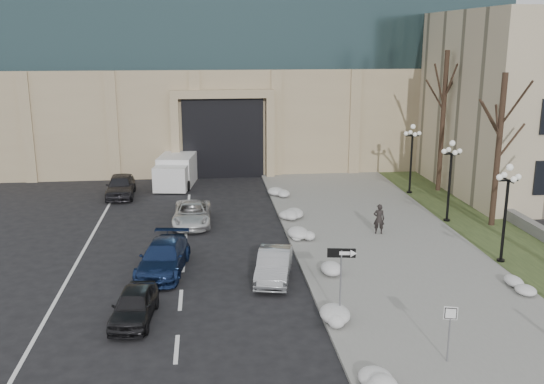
{
  "coord_description": "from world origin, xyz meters",
  "views": [
    {
      "loc": [
        -5.34,
        -12.85,
        10.27
      ],
      "look_at": [
        -2.39,
        13.51,
        3.5
      ],
      "focal_mm": 40.0,
      "sensor_mm": 36.0,
      "label": 1
    }
  ],
  "objects_px": {
    "car_e": "(121,186)",
    "pedestrian": "(379,219)",
    "lamppost_b": "(507,200)",
    "box_truck": "(178,169)",
    "lamppost_c": "(450,170)",
    "keep_sign": "(450,322)",
    "lamppost_d": "(412,149)",
    "one_way_sign": "(346,262)",
    "car_b": "(274,265)",
    "car_d": "(192,214)",
    "car_c": "(163,257)",
    "car_a": "(134,305)"
  },
  "relations": [
    {
      "from": "car_e",
      "to": "lamppost_d",
      "type": "distance_m",
      "value": 19.5
    },
    {
      "from": "lamppost_c",
      "to": "one_way_sign",
      "type": "bearing_deg",
      "value": -126.69
    },
    {
      "from": "car_c",
      "to": "lamppost_c",
      "type": "height_order",
      "value": "lamppost_c"
    },
    {
      "from": "box_truck",
      "to": "car_e",
      "type": "bearing_deg",
      "value": -128.27
    },
    {
      "from": "keep_sign",
      "to": "pedestrian",
      "type": "bearing_deg",
      "value": 98.74
    },
    {
      "from": "car_b",
      "to": "box_truck",
      "type": "relative_size",
      "value": 0.57
    },
    {
      "from": "keep_sign",
      "to": "lamppost_c",
      "type": "xyz_separation_m",
      "value": [
        6.05,
        14.98,
        1.58
      ]
    },
    {
      "from": "car_e",
      "to": "lamppost_c",
      "type": "distance_m",
      "value": 21.04
    },
    {
      "from": "one_way_sign",
      "to": "lamppost_b",
      "type": "bearing_deg",
      "value": 39.35
    },
    {
      "from": "car_b",
      "to": "lamppost_c",
      "type": "bearing_deg",
      "value": 45.33
    },
    {
      "from": "car_a",
      "to": "one_way_sign",
      "type": "height_order",
      "value": "one_way_sign"
    },
    {
      "from": "car_c",
      "to": "car_d",
      "type": "xyz_separation_m",
      "value": [
        1.16,
        7.13,
        -0.07
      ]
    },
    {
      "from": "car_c",
      "to": "car_d",
      "type": "height_order",
      "value": "car_c"
    },
    {
      "from": "car_b",
      "to": "lamppost_b",
      "type": "distance_m",
      "value": 11.09
    },
    {
      "from": "car_b",
      "to": "lamppost_b",
      "type": "relative_size",
      "value": 0.84
    },
    {
      "from": "lamppost_d",
      "to": "one_way_sign",
      "type": "bearing_deg",
      "value": -115.55
    },
    {
      "from": "car_a",
      "to": "one_way_sign",
      "type": "distance_m",
      "value": 8.03
    },
    {
      "from": "one_way_sign",
      "to": "car_d",
      "type": "bearing_deg",
      "value": 122.93
    },
    {
      "from": "car_a",
      "to": "car_d",
      "type": "height_order",
      "value": "car_d"
    },
    {
      "from": "car_a",
      "to": "one_way_sign",
      "type": "xyz_separation_m",
      "value": [
        7.77,
        -1.0,
        1.77
      ]
    },
    {
      "from": "car_e",
      "to": "pedestrian",
      "type": "distance_m",
      "value": 17.76
    },
    {
      "from": "one_way_sign",
      "to": "lamppost_d",
      "type": "xyz_separation_m",
      "value": [
        8.67,
        18.13,
        0.69
      ]
    },
    {
      "from": "lamppost_b",
      "to": "box_truck",
      "type": "bearing_deg",
      "value": 131.02
    },
    {
      "from": "car_a",
      "to": "box_truck",
      "type": "height_order",
      "value": "box_truck"
    },
    {
      "from": "car_d",
      "to": "lamppost_c",
      "type": "xyz_separation_m",
      "value": [
        14.48,
        -1.3,
        2.45
      ]
    },
    {
      "from": "car_c",
      "to": "box_truck",
      "type": "distance_m",
      "value": 17.32
    },
    {
      "from": "car_c",
      "to": "lamppost_b",
      "type": "distance_m",
      "value": 15.84
    },
    {
      "from": "lamppost_b",
      "to": "pedestrian",
      "type": "bearing_deg",
      "value": 134.57
    },
    {
      "from": "car_a",
      "to": "car_b",
      "type": "bearing_deg",
      "value": 36.47
    },
    {
      "from": "car_d",
      "to": "keep_sign",
      "type": "relative_size",
      "value": 2.21
    },
    {
      "from": "car_d",
      "to": "keep_sign",
      "type": "xyz_separation_m",
      "value": [
        8.43,
        -16.27,
        0.87
      ]
    },
    {
      "from": "lamppost_b",
      "to": "car_e",
      "type": "bearing_deg",
      "value": 143.01
    },
    {
      "from": "box_truck",
      "to": "one_way_sign",
      "type": "height_order",
      "value": "one_way_sign"
    },
    {
      "from": "car_e",
      "to": "lamppost_b",
      "type": "relative_size",
      "value": 0.92
    },
    {
      "from": "car_e",
      "to": "lamppost_c",
      "type": "height_order",
      "value": "lamppost_c"
    },
    {
      "from": "car_e",
      "to": "lamppost_b",
      "type": "distance_m",
      "value": 24.28
    },
    {
      "from": "car_b",
      "to": "car_e",
      "type": "height_order",
      "value": "car_e"
    },
    {
      "from": "car_a",
      "to": "box_truck",
      "type": "relative_size",
      "value": 0.52
    },
    {
      "from": "car_d",
      "to": "lamppost_c",
      "type": "height_order",
      "value": "lamppost_c"
    },
    {
      "from": "car_c",
      "to": "pedestrian",
      "type": "bearing_deg",
      "value": 27.43
    },
    {
      "from": "car_a",
      "to": "car_d",
      "type": "xyz_separation_m",
      "value": [
        1.95,
        11.93,
        0.01
      ]
    },
    {
      "from": "car_e",
      "to": "box_truck",
      "type": "bearing_deg",
      "value": 41.22
    },
    {
      "from": "car_a",
      "to": "car_b",
      "type": "xyz_separation_m",
      "value": [
        5.64,
        3.4,
        0.04
      ]
    },
    {
      "from": "lamppost_c",
      "to": "car_e",
      "type": "bearing_deg",
      "value": 157.39
    },
    {
      "from": "lamppost_c",
      "to": "lamppost_d",
      "type": "xyz_separation_m",
      "value": [
        0.0,
        6.5,
        0.0
      ]
    },
    {
      "from": "pedestrian",
      "to": "car_e",
      "type": "bearing_deg",
      "value": -20.41
    },
    {
      "from": "car_a",
      "to": "car_e",
      "type": "xyz_separation_m",
      "value": [
        -2.86,
        18.67,
        0.13
      ]
    },
    {
      "from": "box_truck",
      "to": "lamppost_d",
      "type": "height_order",
      "value": "lamppost_d"
    },
    {
      "from": "car_b",
      "to": "box_truck",
      "type": "distance_m",
      "value": 19.34
    },
    {
      "from": "lamppost_d",
      "to": "keep_sign",
      "type": "bearing_deg",
      "value": -105.74
    }
  ]
}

